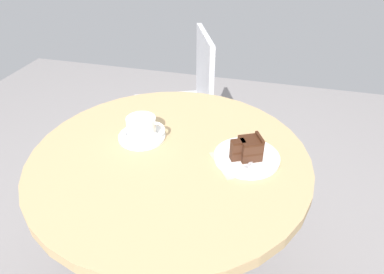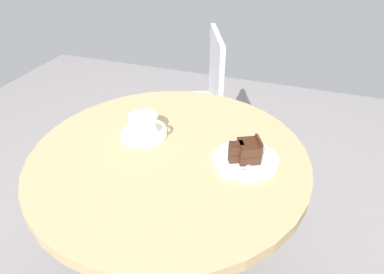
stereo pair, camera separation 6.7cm
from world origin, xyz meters
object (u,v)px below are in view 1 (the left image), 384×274
(saucer, at_px, (142,136))
(napkin, at_px, (241,160))
(fork, at_px, (249,164))
(cake_plate, at_px, (247,157))
(cake_slice, at_px, (248,149))
(teaspoon, at_px, (127,130))
(cafe_chair, at_px, (186,99))
(coffee_cup, at_px, (142,126))

(saucer, xyz_separation_m, napkin, (0.33, -0.04, -0.00))
(saucer, height_order, fork, fork)
(cake_plate, bearing_deg, fork, -73.41)
(cake_slice, bearing_deg, napkin, -160.89)
(fork, distance_m, napkin, 0.04)
(napkin, bearing_deg, teaspoon, 171.93)
(teaspoon, bearing_deg, napkin, -109.23)
(fork, bearing_deg, cake_slice, -142.84)
(cake_plate, height_order, cafe_chair, cafe_chair)
(saucer, height_order, napkin, saucer)
(cake_plate, distance_m, cafe_chair, 0.84)
(cake_plate, distance_m, cake_slice, 0.04)
(teaspoon, relative_size, cafe_chair, 0.12)
(cake_plate, relative_size, fork, 1.39)
(coffee_cup, distance_m, cake_plate, 0.34)
(coffee_cup, distance_m, napkin, 0.33)
(teaspoon, height_order, fork, fork)
(saucer, relative_size, teaspoon, 1.54)
(teaspoon, distance_m, cafe_chair, 0.71)
(cake_slice, bearing_deg, cafe_chair, 118.21)
(teaspoon, height_order, cake_plate, teaspoon)
(coffee_cup, bearing_deg, saucer, -130.45)
(cake_slice, relative_size, napkin, 0.50)
(napkin, bearing_deg, cake_plate, 43.69)
(cake_slice, relative_size, fork, 0.69)
(saucer, height_order, cafe_chair, cafe_chair)
(teaspoon, xyz_separation_m, cake_slice, (0.40, -0.05, 0.03))
(teaspoon, distance_m, cake_slice, 0.41)
(cake_slice, bearing_deg, saucer, 174.00)
(cake_plate, height_order, cake_slice, cake_slice)
(saucer, xyz_separation_m, cake_slice, (0.34, -0.04, 0.04))
(cake_slice, bearing_deg, teaspoon, 173.18)
(cake_slice, distance_m, cafe_chair, 0.86)
(saucer, bearing_deg, fork, -11.09)
(cake_plate, bearing_deg, teaspoon, 174.36)
(saucer, distance_m, cafe_chair, 0.72)
(cake_slice, bearing_deg, cake_plate, 106.26)
(cake_slice, xyz_separation_m, napkin, (-0.02, -0.01, -0.04))
(teaspoon, distance_m, cake_plate, 0.40)
(coffee_cup, height_order, napkin, coffee_cup)
(fork, height_order, napkin, fork)
(saucer, relative_size, cake_plate, 0.78)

